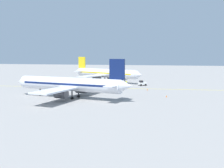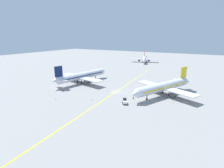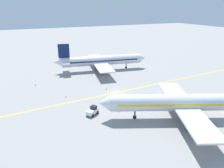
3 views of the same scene
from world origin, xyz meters
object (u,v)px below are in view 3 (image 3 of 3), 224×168
(traffic_cone_near_nose, at_px, (145,103))
(traffic_cone_mid_apron, at_px, (107,89))
(airplane_adjacent_stand, at_px, (182,103))
(airplane_at_gate, at_px, (101,61))
(ground_crew_worker, at_px, (118,107))
(baggage_tug_white, at_px, (93,111))
(traffic_cone_by_wingtip, at_px, (35,85))
(traffic_cone_far_edge, at_px, (66,96))

(traffic_cone_near_nose, relative_size, traffic_cone_mid_apron, 1.00)
(airplane_adjacent_stand, distance_m, traffic_cone_near_nose, 10.67)
(airplane_adjacent_stand, bearing_deg, airplane_at_gate, -178.72)
(traffic_cone_near_nose, bearing_deg, ground_crew_worker, -86.30)
(traffic_cone_near_nose, bearing_deg, baggage_tug_white, -91.08)
(baggage_tug_white, relative_size, traffic_cone_by_wingtip, 6.05)
(traffic_cone_mid_apron, bearing_deg, baggage_tug_white, -35.72)
(airplane_adjacent_stand, distance_m, baggage_tug_white, 19.70)
(airplane_at_gate, xyz_separation_m, ground_crew_worker, (33.48, -9.64, -2.80))
(ground_crew_worker, distance_m, traffic_cone_by_wingtip, 30.43)
(airplane_at_gate, bearing_deg, traffic_cone_mid_apron, -18.33)
(airplane_adjacent_stand, xyz_separation_m, baggage_tug_white, (-9.95, -16.77, -2.81))
(ground_crew_worker, xyz_separation_m, traffic_cone_far_edge, (-13.30, -9.21, -0.63))
(airplane_at_gate, relative_size, baggage_tug_white, 10.62)
(airplane_adjacent_stand, bearing_deg, traffic_cone_by_wingtip, -143.57)
(ground_crew_worker, bearing_deg, traffic_cone_far_edge, -145.30)
(airplane_adjacent_stand, bearing_deg, traffic_cone_near_nose, -163.63)
(baggage_tug_white, bearing_deg, ground_crew_worker, 82.95)
(airplane_at_gate, bearing_deg, traffic_cone_by_wingtip, -73.80)
(traffic_cone_near_nose, height_order, traffic_cone_mid_apron, same)
(airplane_at_gate, distance_m, baggage_tug_white, 36.44)
(airplane_adjacent_stand, relative_size, traffic_cone_far_edge, 61.09)
(baggage_tug_white, bearing_deg, traffic_cone_by_wingtip, -159.84)
(traffic_cone_near_nose, distance_m, traffic_cone_by_wingtip, 34.64)
(traffic_cone_far_edge, bearing_deg, ground_crew_worker, 34.70)
(baggage_tug_white, distance_m, traffic_cone_mid_apron, 15.82)
(traffic_cone_near_nose, xyz_separation_m, traffic_cone_mid_apron, (-13.10, -4.69, 0.00))
(baggage_tug_white, xyz_separation_m, ground_crew_worker, (0.76, 6.18, 0.01))
(ground_crew_worker, bearing_deg, traffic_cone_mid_apron, 167.35)
(traffic_cone_near_nose, bearing_deg, traffic_cone_by_wingtip, -137.83)
(airplane_at_gate, xyz_separation_m, baggage_tug_white, (32.71, -15.82, -2.81))
(baggage_tug_white, xyz_separation_m, traffic_cone_mid_apron, (-12.84, 9.23, -0.63))
(airplane_at_gate, xyz_separation_m, traffic_cone_near_nose, (32.98, -1.89, -3.43))
(traffic_cone_mid_apron, distance_m, traffic_cone_far_edge, 12.27)
(traffic_cone_by_wingtip, bearing_deg, airplane_at_gate, 106.20)
(traffic_cone_near_nose, height_order, traffic_cone_by_wingtip, same)
(airplane_adjacent_stand, relative_size, traffic_cone_by_wingtip, 61.09)
(airplane_adjacent_stand, xyz_separation_m, traffic_cone_by_wingtip, (-35.36, -26.10, -3.43))
(airplane_at_gate, height_order, ground_crew_worker, airplane_at_gate)
(traffic_cone_near_nose, bearing_deg, traffic_cone_far_edge, -127.05)
(airplane_adjacent_stand, bearing_deg, traffic_cone_far_edge, -138.64)
(baggage_tug_white, distance_m, traffic_cone_near_nose, 13.94)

